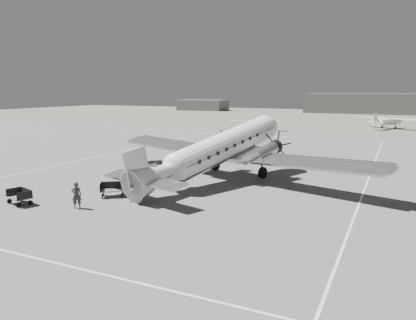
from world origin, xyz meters
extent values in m
plane|color=slate|center=(0.00, 0.00, 0.00)|extent=(260.00, 260.00, 0.00)
cube|color=silver|center=(0.00, -14.00, 0.01)|extent=(60.00, 0.15, 0.01)
cube|color=silver|center=(12.00, 0.00, 0.01)|extent=(0.15, 80.00, 0.01)
cube|color=silver|center=(-18.00, 10.00, 0.01)|extent=(0.15, 60.00, 0.01)
cube|color=silver|center=(0.00, 40.00, 0.01)|extent=(90.00, 0.15, 0.01)
cube|color=#636053|center=(0.00, 95.00, 0.00)|extent=(260.00, 90.00, 0.01)
cube|color=#5B5B5B|center=(5.00, 120.00, 3.00)|extent=(42.00, 14.00, 6.00)
cube|color=#575757|center=(5.00, 120.00, 6.30)|extent=(42.00, 14.00, 0.60)
cube|color=#575757|center=(-55.00, 115.00, 2.00)|extent=(18.00, 10.00, 4.00)
imported|color=#2C2C2C|center=(-5.01, -6.86, 0.90)|extent=(0.78, 0.73, 1.79)
imported|color=silver|center=(-4.01, -0.80, 0.75)|extent=(0.78, 0.88, 1.51)
imported|color=silver|center=(-3.66, 0.44, 0.78)|extent=(0.59, 0.82, 1.56)
camera|label=1|loc=(14.09, -26.81, 7.82)|focal=35.00mm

